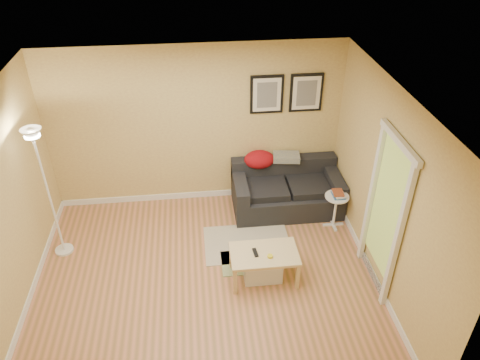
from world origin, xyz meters
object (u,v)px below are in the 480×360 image
(book_stack, at_px, (338,194))
(side_table, at_px, (335,211))
(coffee_table, at_px, (264,265))
(storage_bin, at_px, (262,267))
(floor_lamp, at_px, (50,198))
(sofa, at_px, (287,189))

(book_stack, bearing_deg, side_table, -155.30)
(coffee_table, relative_size, storage_bin, 1.71)
(side_table, height_order, floor_lamp, floor_lamp)
(coffee_table, height_order, book_stack, book_stack)
(storage_bin, height_order, floor_lamp, floor_lamp)
(sofa, xyz_separation_m, storage_bin, (-0.62, -1.48, -0.22))
(sofa, relative_size, side_table, 3.08)
(sofa, height_order, coffee_table, sofa)
(storage_bin, relative_size, side_table, 0.93)
(book_stack, bearing_deg, storage_bin, -137.18)
(sofa, relative_size, floor_lamp, 0.86)
(coffee_table, height_order, storage_bin, coffee_table)
(coffee_table, relative_size, side_table, 1.60)
(book_stack, xyz_separation_m, floor_lamp, (-4.04, -0.13, 0.35))
(floor_lamp, bearing_deg, coffee_table, -17.00)
(side_table, bearing_deg, book_stack, 18.68)
(coffee_table, distance_m, floor_lamp, 2.99)
(storage_bin, bearing_deg, book_stack, 36.80)
(sofa, distance_m, floor_lamp, 3.49)
(book_stack, bearing_deg, floor_lamp, -172.07)
(sofa, bearing_deg, side_table, -39.40)
(book_stack, height_order, floor_lamp, floor_lamp)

